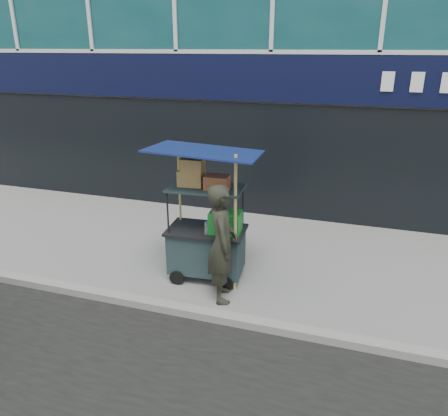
% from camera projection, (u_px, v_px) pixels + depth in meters
% --- Properties ---
extents(ground, '(80.00, 80.00, 0.00)m').
position_uv_depth(ground, '(205.00, 309.00, 6.20)').
color(ground, slate).
rests_on(ground, ground).
extents(curb, '(80.00, 0.18, 0.12)m').
position_uv_depth(curb, '(200.00, 313.00, 6.00)').
color(curb, gray).
rests_on(curb, ground).
extents(vendor_cart, '(1.68, 1.24, 2.16)m').
position_uv_depth(vendor_cart, '(207.00, 234.00, 6.81)').
color(vendor_cart, black).
rests_on(vendor_cart, ground).
extents(vendor_man, '(0.62, 0.75, 1.76)m').
position_uv_depth(vendor_man, '(222.00, 244.00, 6.19)').
color(vendor_man, '#26271D').
rests_on(vendor_man, ground).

